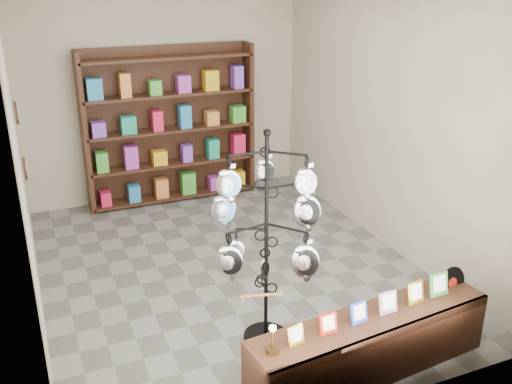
# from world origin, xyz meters

# --- Properties ---
(ground) EXTENTS (5.00, 5.00, 0.00)m
(ground) POSITION_xyz_m (0.00, 0.00, 0.00)
(ground) COLOR slate
(ground) RESTS_ON ground
(room_envelope) EXTENTS (5.00, 5.00, 5.00)m
(room_envelope) POSITION_xyz_m (0.00, 0.00, 1.85)
(room_envelope) COLOR #BDB098
(room_envelope) RESTS_ON ground
(display_tree) EXTENTS (1.07, 1.07, 1.98)m
(display_tree) POSITION_xyz_m (-0.14, -1.38, 1.14)
(display_tree) COLOR black
(display_tree) RESTS_ON ground
(front_shelf) EXTENTS (2.21, 0.66, 0.77)m
(front_shelf) POSITION_xyz_m (0.47, -2.15, 0.27)
(front_shelf) COLOR black
(front_shelf) RESTS_ON ground
(back_shelving) EXTENTS (2.42, 0.36, 2.20)m
(back_shelving) POSITION_xyz_m (0.00, 2.30, 1.03)
(back_shelving) COLOR black
(back_shelving) RESTS_ON ground
(wall_clocks) EXTENTS (0.03, 0.24, 0.84)m
(wall_clocks) POSITION_xyz_m (-1.97, 0.80, 1.50)
(wall_clocks) COLOR black
(wall_clocks) RESTS_ON ground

